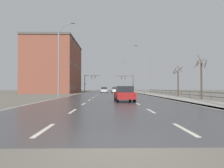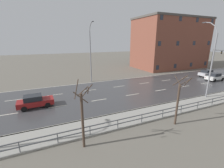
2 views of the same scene
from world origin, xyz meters
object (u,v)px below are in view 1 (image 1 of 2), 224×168
traffic_signal_left (89,80)px  car_distant (115,90)px  brick_building (55,67)px  car_near_left (124,94)px  street_lamp_midground (144,70)px  street_lamp_distant (129,77)px  traffic_signal_right (128,80)px  car_near_right (104,90)px  street_lamp_left_bank (60,61)px

traffic_signal_left → car_distant: traffic_signal_left is taller
brick_building → car_near_left: bearing=-65.7°
street_lamp_midground → street_lamp_distant: (-0.01, 31.65, 0.31)m
traffic_signal_right → car_near_left: 46.20m
traffic_signal_right → car_distant: size_ratio=1.43×
street_lamp_midground → car_distant: 13.00m
street_lamp_midground → car_distant: street_lamp_midground is taller
street_lamp_distant → car_distant: 22.13m
street_lamp_midground → car_near_right: 16.09m
street_lamp_midground → traffic_signal_right: 23.49m
street_lamp_midground → street_lamp_distant: bearing=90.0°
street_lamp_distant → brick_building: 28.74m
street_lamp_left_bank → traffic_signal_right: bearing=69.1°
street_lamp_distant → brick_building: brick_building is taller
traffic_signal_right → traffic_signal_left: bearing=-179.8°
car_near_right → car_near_left: size_ratio=0.99×
street_lamp_midground → street_lamp_left_bank: (-14.90, -12.66, 0.33)m
street_lamp_distant → car_distant: (-5.80, -20.85, -4.62)m
street_lamp_left_bank → street_lamp_distant: bearing=71.4°
street_lamp_midground → traffic_signal_right: bearing=92.7°
street_lamp_midground → street_lamp_left_bank: street_lamp_left_bank is taller
car_near_left → brick_building: (-16.35, 36.12, 6.28)m
brick_building → street_lamp_midground: bearing=-31.5°
traffic_signal_left → brick_building: size_ratio=0.27×
street_lamp_midground → brick_building: bearing=148.5°
street_lamp_left_bank → car_near_left: size_ratio=2.66×
street_lamp_distant → car_near_left: street_lamp_distant is taller
traffic_signal_left → car_distant: 15.34m
car_distant → brick_building: 17.98m
street_lamp_distant → car_near_left: 54.59m
car_distant → brick_building: brick_building is taller
traffic_signal_right → car_near_right: size_ratio=1.44×
street_lamp_left_bank → car_near_left: 13.95m
traffic_signal_right → brick_building: (-21.28, -9.71, 3.22)m
street_lamp_left_bank → brick_building: bearing=105.9°
street_lamp_left_bank → traffic_signal_right: 38.67m
traffic_signal_right → car_distant: 13.82m
street_lamp_left_bank → car_near_right: size_ratio=2.69×
car_near_right → street_lamp_distant: bearing=63.7°
street_lamp_left_bank → car_distant: street_lamp_left_bank is taller
car_near_left → traffic_signal_right: bearing=81.0°
street_lamp_midground → traffic_signal_left: size_ratio=1.87×
street_lamp_left_bank → car_near_right: bearing=76.5°
car_near_right → traffic_signal_right: bearing=52.9°
street_lamp_midground → street_lamp_distant: street_lamp_distant is taller
street_lamp_midground → street_lamp_left_bank: bearing=-139.6°
car_near_right → car_distant: size_ratio=1.00×
street_lamp_distant → car_distant: size_ratio=2.68×
car_distant → car_near_left: bearing=-92.1°
car_distant → car_near_left: 33.20m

